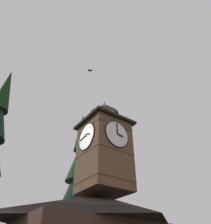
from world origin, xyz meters
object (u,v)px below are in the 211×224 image
object	(u,v)px
clock_tower	(104,147)
moon	(85,222)
flying_bird_high	(90,70)
pine_tree_behind	(77,201)

from	to	relation	value
clock_tower	moon	xyz separation A→B (m)	(-16.46, -30.67, -0.98)
clock_tower	flying_bird_high	bearing A→B (deg)	26.99
clock_tower	flying_bird_high	xyz separation A→B (m)	(2.82, 1.44, 7.22)
clock_tower	pine_tree_behind	xyz separation A→B (m)	(-1.58, -7.48, -3.17)
moon	flying_bird_high	distance (m)	38.34
pine_tree_behind	flying_bird_high	world-z (taller)	pine_tree_behind
pine_tree_behind	clock_tower	bearing A→B (deg)	78.11
pine_tree_behind	flying_bird_high	distance (m)	14.38
flying_bird_high	pine_tree_behind	bearing A→B (deg)	-116.22
clock_tower	moon	size ratio (longest dim) A/B	4.87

